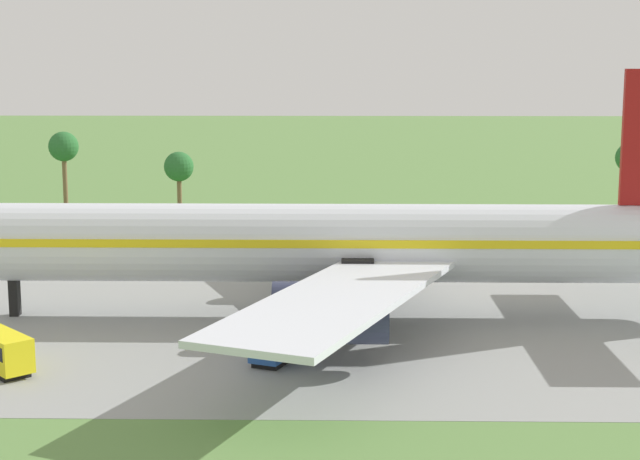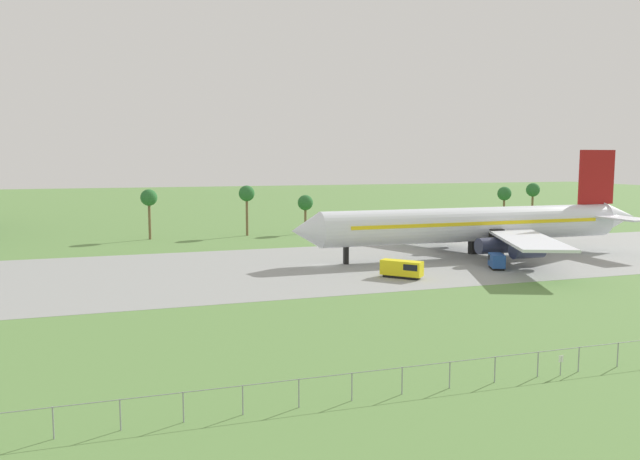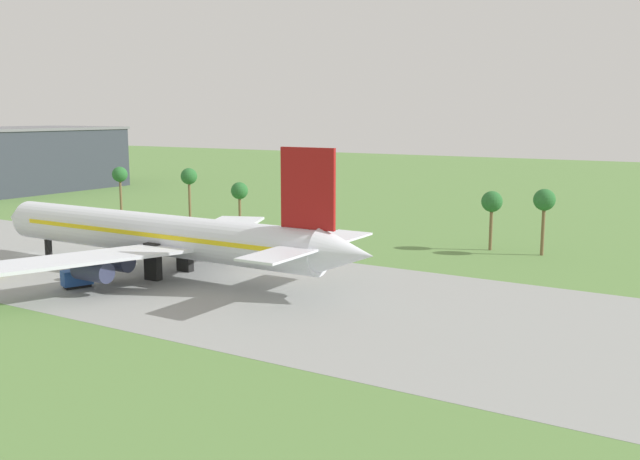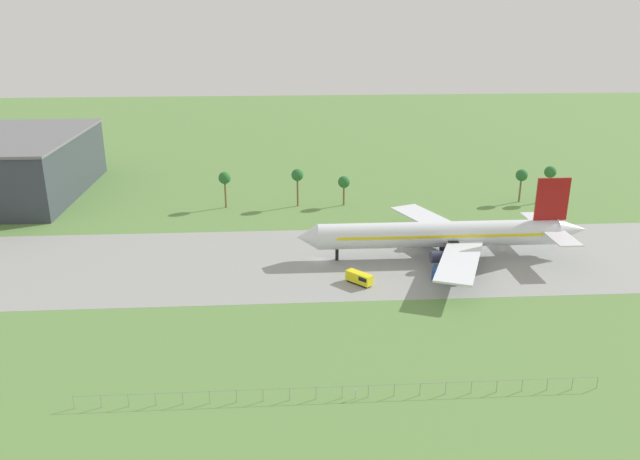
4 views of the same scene
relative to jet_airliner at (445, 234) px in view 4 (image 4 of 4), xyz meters
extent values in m
plane|color=#5B8442|center=(-29.85, -0.49, -5.83)|extent=(600.00, 600.00, 0.00)
cube|color=gray|center=(-29.85, -0.49, -5.82)|extent=(320.00, 44.00, 0.02)
cylinder|color=silver|center=(-1.70, 0.00, 0.06)|extent=(56.92, 6.02, 6.02)
cone|color=silver|center=(-32.57, 0.00, 0.06)|extent=(4.82, 5.90, 5.90)
cone|color=silver|center=(30.52, 0.00, 0.51)|extent=(7.53, 5.72, 5.72)
cube|color=yellow|center=(-1.70, 0.00, 0.51)|extent=(48.38, 6.14, 0.60)
cube|color=maroon|center=(24.95, 0.00, 8.19)|extent=(7.83, 0.50, 10.23)
cube|color=silver|center=(25.25, 0.00, 0.97)|extent=(5.42, 24.08, 0.30)
cube|color=silver|center=(-0.11, -13.36, -0.99)|extent=(17.27, 27.71, 0.44)
cube|color=silver|center=(-0.11, 13.36, -0.99)|extent=(17.27, 27.71, 0.44)
cylinder|color=#2D334C|center=(-2.20, -7.22, -2.74)|extent=(5.42, 2.71, 2.71)
cylinder|color=#2D334C|center=(0.23, -13.24, -2.74)|extent=(5.42, 2.71, 2.71)
cylinder|color=#2D334C|center=(-2.20, 7.22, -2.74)|extent=(5.42, 2.71, 2.71)
cylinder|color=#2D334C|center=(0.23, 13.24, -2.74)|extent=(5.42, 2.71, 2.71)
cube|color=black|center=(-25.61, 0.00, -3.18)|extent=(0.70, 0.90, 5.29)
cube|color=black|center=(1.14, -3.31, -3.18)|extent=(2.40, 1.20, 5.29)
cube|color=black|center=(1.14, 3.31, -3.18)|extent=(2.40, 1.20, 5.29)
cube|color=black|center=(-22.06, -13.94, -5.63)|extent=(4.91, 5.06, 0.40)
cube|color=yellow|center=(-22.06, -13.94, -4.33)|extent=(5.69, 5.87, 2.19)
cube|color=black|center=(-20.90, -15.17, -4.00)|extent=(2.97, 2.97, 0.90)
cube|color=black|center=(-4.48, -11.92, -5.63)|extent=(2.90, 3.74, 0.40)
cube|color=#234C99|center=(-4.48, -11.92, -4.41)|extent=(3.31, 4.35, 2.04)
cube|color=black|center=(-4.08, -10.93, -4.10)|extent=(2.40, 2.02, 0.90)
cylinder|color=gray|center=(-69.85, -55.49, -4.78)|extent=(0.10, 0.10, 2.10)
cylinder|color=gray|center=(-65.85, -55.49, -4.78)|extent=(0.10, 0.10, 2.10)
cylinder|color=gray|center=(-61.85, -55.49, -4.78)|extent=(0.10, 0.10, 2.10)
cylinder|color=gray|center=(-57.85, -55.49, -4.78)|extent=(0.10, 0.10, 2.10)
cylinder|color=gray|center=(-53.85, -55.49, -4.78)|extent=(0.10, 0.10, 2.10)
cylinder|color=gray|center=(-49.85, -55.49, -4.78)|extent=(0.10, 0.10, 2.10)
cylinder|color=gray|center=(-45.85, -55.49, -4.78)|extent=(0.10, 0.10, 2.10)
cylinder|color=gray|center=(-41.85, -55.49, -4.78)|extent=(0.10, 0.10, 2.10)
cylinder|color=gray|center=(-37.85, -55.49, -4.78)|extent=(0.10, 0.10, 2.10)
cylinder|color=gray|center=(-33.85, -55.49, -4.78)|extent=(0.10, 0.10, 2.10)
cylinder|color=gray|center=(-29.85, -55.49, -4.78)|extent=(0.10, 0.10, 2.10)
cylinder|color=gray|center=(-25.85, -55.49, -4.78)|extent=(0.10, 0.10, 2.10)
cylinder|color=gray|center=(-21.85, -55.49, -4.78)|extent=(0.10, 0.10, 2.10)
cylinder|color=gray|center=(-17.85, -55.49, -4.78)|extent=(0.10, 0.10, 2.10)
cylinder|color=gray|center=(-13.85, -55.49, -4.78)|extent=(0.10, 0.10, 2.10)
cylinder|color=gray|center=(-9.85, -55.49, -4.78)|extent=(0.10, 0.10, 2.10)
cylinder|color=gray|center=(-5.85, -55.49, -4.78)|extent=(0.10, 0.10, 2.10)
cylinder|color=gray|center=(-1.85, -55.49, -4.78)|extent=(0.10, 0.10, 2.10)
cylinder|color=gray|center=(2.15, -55.49, -4.78)|extent=(0.10, 0.10, 2.10)
cylinder|color=gray|center=(6.15, -55.49, -4.78)|extent=(0.10, 0.10, 2.10)
cylinder|color=gray|center=(10.15, -55.49, -4.78)|extent=(0.10, 0.10, 2.10)
cylinder|color=gray|center=(-29.85, -55.49, -3.77)|extent=(80.00, 0.06, 0.06)
cylinder|color=gray|center=(-27.87, -55.79, -5.03)|extent=(0.08, 0.08, 1.60)
cube|color=white|center=(-27.87, -55.81, -4.43)|extent=(0.44, 0.03, 0.56)
cube|color=#333842|center=(-120.18, 61.48, 3.32)|extent=(36.00, 60.00, 18.29)
cube|color=slate|center=(-120.18, 61.48, 12.86)|extent=(36.72, 61.20, 0.80)
cylinder|color=brown|center=(34.69, 43.44, -1.91)|extent=(0.56, 0.56, 7.83)
sphere|color=#28662D|center=(34.69, 43.44, 2.60)|extent=(3.60, 3.60, 3.60)
cylinder|color=brown|center=(-19.59, 43.44, -2.50)|extent=(0.56, 0.56, 6.64)
sphere|color=#28662D|center=(-19.59, 43.44, 1.42)|extent=(3.60, 3.60, 3.60)
cylinder|color=brown|center=(43.48, 43.44, -1.48)|extent=(0.56, 0.56, 8.68)
sphere|color=#28662D|center=(43.48, 43.44, 3.46)|extent=(3.60, 3.60, 3.60)
cylinder|color=brown|center=(-54.98, 43.44, -1.56)|extent=(0.56, 0.56, 8.52)
sphere|color=#28662D|center=(-54.98, 43.44, 3.30)|extent=(3.60, 3.60, 3.60)
cylinder|color=brown|center=(-33.50, 43.44, -1.30)|extent=(0.56, 0.56, 9.05)
sphere|color=#28662D|center=(-33.50, 43.44, 3.83)|extent=(3.60, 3.60, 3.60)
camera|label=1|loc=(-0.32, -74.14, 13.66)|focal=55.00mm
camera|label=2|loc=(-61.56, -96.15, 11.65)|focal=35.00mm
camera|label=3|loc=(72.48, -74.95, 17.48)|focal=40.00mm
camera|label=4|loc=(-38.48, -136.11, 50.15)|focal=35.00mm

